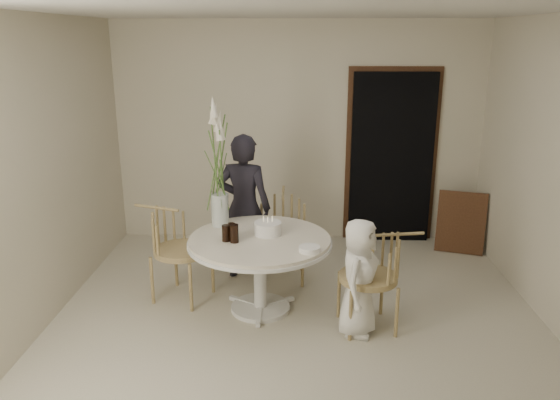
{
  "coord_description": "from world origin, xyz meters",
  "views": [
    {
      "loc": [
        -0.02,
        -4.42,
        2.51
      ],
      "look_at": [
        -0.17,
        0.3,
        1.08
      ],
      "focal_mm": 35.0,
      "sensor_mm": 36.0,
      "label": 1
    }
  ],
  "objects_px": {
    "table": "(260,249)",
    "chair_right": "(382,267)",
    "chair_far": "(283,223)",
    "flower_vase": "(219,174)",
    "girl": "(244,207)",
    "chair_left": "(169,239)",
    "birthday_cake": "(268,228)",
    "boy": "(359,277)"
  },
  "relations": [
    {
      "from": "table",
      "to": "chair_right",
      "type": "xyz_separation_m",
      "value": [
        1.09,
        -0.27,
        -0.04
      ]
    },
    {
      "from": "table",
      "to": "chair_far",
      "type": "xyz_separation_m",
      "value": [
        0.19,
        0.84,
        -0.03
      ]
    },
    {
      "from": "table",
      "to": "flower_vase",
      "type": "xyz_separation_m",
      "value": [
        -0.41,
        0.33,
        0.64
      ]
    },
    {
      "from": "table",
      "to": "girl",
      "type": "bearing_deg",
      "value": 105.68
    },
    {
      "from": "girl",
      "to": "flower_vase",
      "type": "height_order",
      "value": "flower_vase"
    },
    {
      "from": "chair_left",
      "to": "birthday_cake",
      "type": "relative_size",
      "value": 3.7
    },
    {
      "from": "chair_right",
      "to": "flower_vase",
      "type": "bearing_deg",
      "value": -121.6
    },
    {
      "from": "chair_right",
      "to": "girl",
      "type": "height_order",
      "value": "girl"
    },
    {
      "from": "chair_right",
      "to": "chair_left",
      "type": "relative_size",
      "value": 0.95
    },
    {
      "from": "chair_right",
      "to": "birthday_cake",
      "type": "bearing_deg",
      "value": -119.1
    },
    {
      "from": "boy",
      "to": "flower_vase",
      "type": "height_order",
      "value": "flower_vase"
    },
    {
      "from": "chair_left",
      "to": "table",
      "type": "bearing_deg",
      "value": -86.57
    },
    {
      "from": "chair_left",
      "to": "girl",
      "type": "height_order",
      "value": "girl"
    },
    {
      "from": "table",
      "to": "birthday_cake",
      "type": "height_order",
      "value": "birthday_cake"
    },
    {
      "from": "chair_far",
      "to": "flower_vase",
      "type": "xyz_separation_m",
      "value": [
        -0.6,
        -0.51,
        0.66
      ]
    },
    {
      "from": "chair_left",
      "to": "flower_vase",
      "type": "relative_size",
      "value": 0.74
    },
    {
      "from": "chair_right",
      "to": "chair_left",
      "type": "distance_m",
      "value": 2.06
    },
    {
      "from": "chair_far",
      "to": "table",
      "type": "bearing_deg",
      "value": -103.23
    },
    {
      "from": "chair_far",
      "to": "chair_left",
      "type": "relative_size",
      "value": 0.97
    },
    {
      "from": "boy",
      "to": "birthday_cake",
      "type": "distance_m",
      "value": 0.97
    },
    {
      "from": "girl",
      "to": "boy",
      "type": "bearing_deg",
      "value": 145.58
    },
    {
      "from": "chair_right",
      "to": "birthday_cake",
      "type": "relative_size",
      "value": 3.53
    },
    {
      "from": "table",
      "to": "girl",
      "type": "relative_size",
      "value": 0.85
    },
    {
      "from": "chair_right",
      "to": "chair_left",
      "type": "bearing_deg",
      "value": -114.74
    },
    {
      "from": "girl",
      "to": "birthday_cake",
      "type": "height_order",
      "value": "girl"
    },
    {
      "from": "chair_left",
      "to": "chair_right",
      "type": "bearing_deg",
      "value": -85.14
    },
    {
      "from": "table",
      "to": "flower_vase",
      "type": "relative_size",
      "value": 1.06
    },
    {
      "from": "chair_far",
      "to": "boy",
      "type": "distance_m",
      "value": 1.4
    },
    {
      "from": "girl",
      "to": "chair_right",
      "type": "bearing_deg",
      "value": 153.84
    },
    {
      "from": "girl",
      "to": "chair_left",
      "type": "bearing_deg",
      "value": 47.68
    },
    {
      "from": "chair_far",
      "to": "chair_left",
      "type": "xyz_separation_m",
      "value": [
        -1.09,
        -0.57,
        0.02
      ]
    },
    {
      "from": "chair_far",
      "to": "girl",
      "type": "height_order",
      "value": "girl"
    },
    {
      "from": "chair_left",
      "to": "girl",
      "type": "distance_m",
      "value": 0.87
    },
    {
      "from": "chair_left",
      "to": "birthday_cake",
      "type": "xyz_separation_m",
      "value": [
        0.97,
        -0.17,
        0.19
      ]
    },
    {
      "from": "table",
      "to": "chair_right",
      "type": "bearing_deg",
      "value": -13.77
    },
    {
      "from": "chair_left",
      "to": "boy",
      "type": "distance_m",
      "value": 1.89
    },
    {
      "from": "table",
      "to": "birthday_cake",
      "type": "bearing_deg",
      "value": 52.64
    },
    {
      "from": "chair_far",
      "to": "girl",
      "type": "relative_size",
      "value": 0.58
    },
    {
      "from": "table",
      "to": "girl",
      "type": "distance_m",
      "value": 0.81
    },
    {
      "from": "chair_left",
      "to": "girl",
      "type": "relative_size",
      "value": 0.6
    },
    {
      "from": "table",
      "to": "chair_left",
      "type": "xyz_separation_m",
      "value": [
        -0.9,
        0.27,
        -0.01
      ]
    },
    {
      "from": "table",
      "to": "chair_right",
      "type": "height_order",
      "value": "chair_right"
    }
  ]
}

